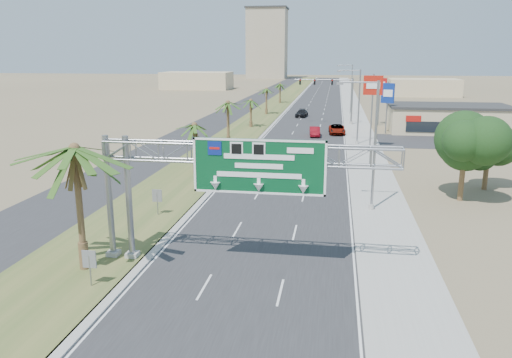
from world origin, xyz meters
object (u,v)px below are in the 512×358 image
object	(u,v)px
pole_sign_blue	(388,95)
pole_sign_red_far	(380,87)
palm_near	(74,149)
car_right_lane	(337,129)
car_left_lane	(274,154)
car_far	(302,113)
sign_gantry	(232,163)
pole_sign_red_near	(373,90)
store_building	(448,119)
signal_mast	(340,97)
car_mid_lane	(315,132)

from	to	relation	value
pole_sign_blue	pole_sign_red_far	xyz separation A→B (m)	(-0.39, 9.69, 0.62)
pole_sign_blue	palm_near	bearing A→B (deg)	-111.45
car_right_lane	pole_sign_red_far	bearing A→B (deg)	55.21
car_left_lane	car_far	size ratio (longest dim) A/B	0.95
sign_gantry	pole_sign_red_far	size ratio (longest dim) A/B	2.03
pole_sign_red_near	pole_sign_red_far	world-z (taller)	pole_sign_red_near
store_building	pole_sign_blue	size ratio (longest dim) A/B	2.28
signal_mast	car_mid_lane	bearing A→B (deg)	-104.91
car_right_lane	pole_sign_blue	world-z (taller)	pole_sign_blue
pole_sign_red_near	car_mid_lane	bearing A→B (deg)	128.40
car_mid_lane	pole_sign_blue	world-z (taller)	pole_sign_blue
car_mid_lane	pole_sign_blue	xyz separation A→B (m)	(10.71, 4.30, 5.18)
store_building	car_mid_lane	bearing A→B (deg)	-159.13
car_left_lane	pole_sign_red_near	xyz separation A→B (m)	(11.33, 8.93, 6.75)
sign_gantry	pole_sign_red_near	size ratio (longest dim) A/B	1.76
car_left_lane	pole_sign_blue	distance (m)	27.43
sign_gantry	car_mid_lane	bearing A→B (deg)	86.96
sign_gantry	car_mid_lane	xyz separation A→B (m)	(2.56, 48.26, -5.35)
car_mid_lane	pole_sign_red_far	size ratio (longest dim) A/B	0.52
car_mid_lane	signal_mast	bearing A→B (deg)	70.24
palm_near	pole_sign_red_near	world-z (taller)	pole_sign_red_near
car_left_lane	car_right_lane	bearing A→B (deg)	64.17
car_right_lane	pole_sign_red_near	bearing A→B (deg)	-73.74
palm_near	store_building	distance (m)	66.04
sign_gantry	car_mid_lane	world-z (taller)	sign_gantry
store_building	car_left_lane	xyz separation A→B (m)	(-24.33, -26.21, -1.20)
car_left_lane	car_mid_lane	xyz separation A→B (m)	(3.83, 18.39, -0.09)
car_right_lane	pole_sign_red_far	world-z (taller)	pole_sign_red_far
signal_mast	car_left_lane	distance (m)	33.29
sign_gantry	pole_sign_red_near	distance (m)	40.11
pole_sign_red_near	pole_sign_red_far	size ratio (longest dim) A/B	1.16
car_mid_lane	car_right_lane	bearing A→B (deg)	34.69
car_left_lane	pole_sign_red_far	bearing A→B (deg)	59.20
pole_sign_red_far	car_left_lane	bearing A→B (deg)	-113.59
signal_mast	car_right_lane	distance (m)	11.83
pole_sign_red_far	store_building	bearing A→B (deg)	-31.24
sign_gantry	car_left_lane	world-z (taller)	sign_gantry
car_far	store_building	bearing A→B (deg)	-27.65
car_left_lane	car_mid_lane	world-z (taller)	car_left_lane
car_far	pole_sign_blue	distance (m)	24.69
pole_sign_red_near	pole_sign_blue	bearing A→B (deg)	76.89
signal_mast	car_far	world-z (taller)	signal_mast
car_left_lane	pole_sign_red_far	world-z (taller)	pole_sign_red_far
pole_sign_red_near	pole_sign_red_far	distance (m)	23.65
car_mid_lane	pole_sign_red_far	xyz separation A→B (m)	(10.31, 14.00, 5.80)
palm_near	car_left_lane	world-z (taller)	palm_near
sign_gantry	car_mid_lane	size ratio (longest dim) A/B	3.92
pole_sign_red_far	sign_gantry	bearing A→B (deg)	-101.69
sign_gantry	car_right_lane	bearing A→B (deg)	83.46
pole_sign_red_far	car_mid_lane	bearing A→B (deg)	-126.39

